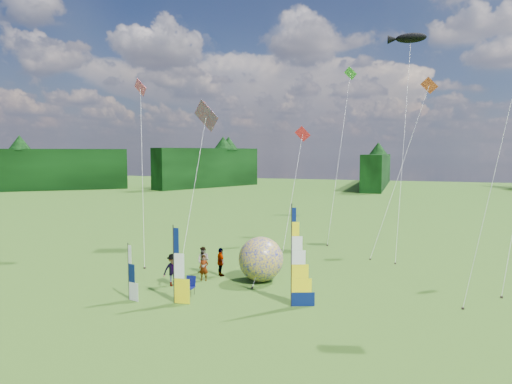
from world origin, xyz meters
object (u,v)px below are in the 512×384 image
(bol_inflatable, at_px, (261,259))
(camp_chair, at_px, (189,286))
(spectator_d, at_px, (221,262))
(spectator_a, at_px, (204,268))
(spectator_c, at_px, (173,270))
(feather_banner_main, at_px, (291,257))
(side_banner_far, at_px, (129,272))
(side_banner_left, at_px, (174,266))
(spectator_b, at_px, (203,260))
(kite_whale, at_px, (405,126))

(bol_inflatable, distance_m, camp_chair, 4.79)
(bol_inflatable, bearing_deg, spectator_d, 174.04)
(bol_inflatable, distance_m, spectator_a, 3.43)
(spectator_c, relative_size, spectator_d, 1.05)
(bol_inflatable, height_order, spectator_a, bol_inflatable)
(feather_banner_main, xyz_separation_m, side_banner_far, (-8.20, -1.65, -1.03))
(side_banner_left, height_order, spectator_d, side_banner_left)
(feather_banner_main, xyz_separation_m, spectator_a, (-6.03, 2.81, -1.70))
(side_banner_left, bearing_deg, bol_inflatable, 56.21)
(spectator_b, xyz_separation_m, spectator_d, (1.27, -0.22, 0.04))
(spectator_a, distance_m, spectator_b, 1.63)
(side_banner_left, relative_size, camp_chair, 3.79)
(feather_banner_main, distance_m, spectator_c, 7.54)
(side_banner_left, bearing_deg, spectator_d, 83.29)
(camp_chair, bearing_deg, side_banner_far, -148.61)
(bol_inflatable, relative_size, spectator_d, 1.50)
(feather_banner_main, bearing_deg, spectator_d, 122.83)
(bol_inflatable, bearing_deg, camp_chair, -126.34)
(bol_inflatable, height_order, kite_whale, kite_whale)
(side_banner_far, xyz_separation_m, bol_inflatable, (5.41, 5.42, -0.11))
(spectator_a, relative_size, camp_chair, 1.51)
(spectator_b, bearing_deg, camp_chair, -66.83)
(feather_banner_main, distance_m, bol_inflatable, 4.83)
(feather_banner_main, bearing_deg, bol_inflatable, 105.81)
(side_banner_left, height_order, kite_whale, kite_whale)
(feather_banner_main, xyz_separation_m, kite_whale, (4.93, 16.74, 7.25))
(side_banner_left, xyz_separation_m, spectator_c, (-1.53, 2.67, -1.00))
(side_banner_left, distance_m, side_banner_far, 2.53)
(side_banner_far, bearing_deg, bol_inflatable, 59.45)
(spectator_a, height_order, spectator_d, spectator_d)
(spectator_b, bearing_deg, kite_whale, 54.96)
(feather_banner_main, bearing_deg, spectator_b, 126.97)
(kite_whale, bearing_deg, camp_chair, -106.55)
(spectator_b, relative_size, camp_chair, 1.66)
(bol_inflatable, xyz_separation_m, spectator_d, (-2.68, 0.28, -0.44))
(side_banner_far, relative_size, spectator_c, 1.55)
(camp_chair, xyz_separation_m, kite_whale, (10.52, 16.76, 9.20))
(side_banner_left, bearing_deg, spectator_c, 115.92)
(spectator_d, distance_m, camp_chair, 4.10)
(camp_chair, bearing_deg, spectator_a, 98.64)
(spectator_a, relative_size, kite_whale, 0.08)
(spectator_c, bearing_deg, camp_chair, -89.96)
(spectator_d, relative_size, camp_chair, 1.73)
(feather_banner_main, height_order, kite_whale, kite_whale)
(spectator_a, xyz_separation_m, kite_whale, (10.97, 13.93, 8.94))
(side_banner_left, bearing_deg, spectator_a, 90.17)
(bol_inflatable, xyz_separation_m, camp_chair, (-2.79, -3.80, -0.81))
(spectator_a, height_order, kite_whale, kite_whale)
(side_banner_left, relative_size, side_banner_far, 1.34)
(side_banner_far, distance_m, bol_inflatable, 7.66)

